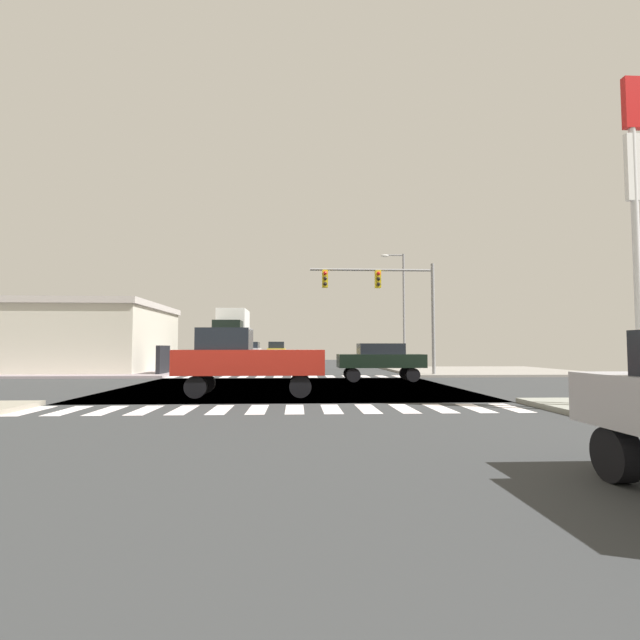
{
  "coord_description": "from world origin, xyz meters",
  "views": [
    {
      "loc": [
        0.29,
        -20.35,
        1.67
      ],
      "look_at": [
        1.46,
        3.23,
        3.04
      ],
      "focal_mm": 26.74,
      "sensor_mm": 36.0,
      "label": 1
    }
  ],
  "objects": [
    {
      "name": "ground",
      "position": [
        0.0,
        0.0,
        -0.03
      ],
      "size": [
        90.0,
        90.0,
        0.05
      ],
      "color": "#333537"
    },
    {
      "name": "sidewalk_corner_ne",
      "position": [
        13.0,
        12.0,
        0.07
      ],
      "size": [
        12.0,
        12.0,
        0.14
      ],
      "color": "gray",
      "rests_on": "ground"
    },
    {
      "name": "sidewalk_corner_nw",
      "position": [
        -13.0,
        12.0,
        0.07
      ],
      "size": [
        12.0,
        12.0,
        0.14
      ],
      "color": "gray",
      "rests_on": "ground"
    },
    {
      "name": "crosswalk_near",
      "position": [
        -0.25,
        -7.3,
        0.0
      ],
      "size": [
        13.5,
        2.0,
        0.01
      ],
      "color": "white",
      "rests_on": "ground"
    },
    {
      "name": "crosswalk_far",
      "position": [
        -0.25,
        7.3,
        0.0
      ],
      "size": [
        13.5,
        2.0,
        0.01
      ],
      "color": "white",
      "rests_on": "ground"
    },
    {
      "name": "traffic_signal_mast",
      "position": [
        5.44,
        6.91,
        4.89
      ],
      "size": [
        7.28,
        0.55,
        6.59
      ],
      "color": "gray",
      "rests_on": "ground"
    },
    {
      "name": "street_lamp",
      "position": [
        8.0,
        14.35,
        5.12
      ],
      "size": [
        1.78,
        0.32,
        8.63
      ],
      "color": "gray",
      "rests_on": "ground"
    },
    {
      "name": "bank_building",
      "position": [
        -16.02,
        13.02,
        2.34
      ],
      "size": [
        15.43,
        10.91,
        4.66
      ],
      "color": "beige",
      "rests_on": "ground"
    },
    {
      "name": "box_truck_crossing_1",
      "position": [
        -5.0,
        19.02,
        2.56
      ],
      "size": [
        2.4,
        7.2,
        4.85
      ],
      "rotation": [
        0.0,
        0.0,
        3.14
      ],
      "color": "black",
      "rests_on": "ground"
    },
    {
      "name": "pickup_leading_1",
      "position": [
        -1.48,
        -3.5,
        1.29
      ],
      "size": [
        5.1,
        2.0,
        2.35
      ],
      "rotation": [
        0.0,
        0.0,
        1.57
      ],
      "color": "black",
      "rests_on": "ground"
    },
    {
      "name": "pickup_trailing_2",
      "position": [
        -2.0,
        35.42,
        1.29
      ],
      "size": [
        2.0,
        5.1,
        2.35
      ],
      "rotation": [
        0.0,
        0.0,
        3.14
      ],
      "color": "black",
      "rests_on": "ground"
    },
    {
      "name": "sedan_middle_3",
      "position": [
        4.53,
        3.5,
        1.12
      ],
      "size": [
        4.3,
        1.8,
        1.88
      ],
      "rotation": [
        0.0,
        0.0,
        4.71
      ],
      "color": "black",
      "rests_on": "ground"
    },
    {
      "name": "suv_outer_1",
      "position": [
        -5.0,
        36.42,
        1.39
      ],
      "size": [
        1.96,
        4.6,
        2.34
      ],
      "rotation": [
        0.0,
        0.0,
        3.14
      ],
      "color": "black",
      "rests_on": "ground"
    }
  ]
}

